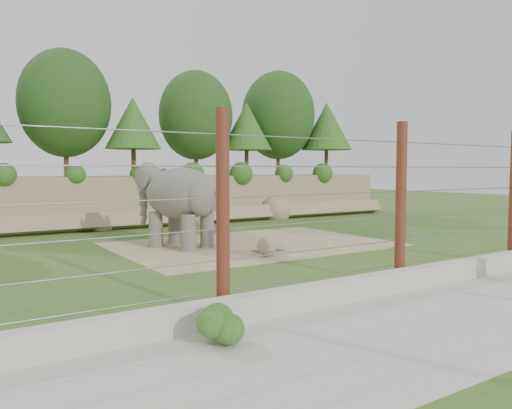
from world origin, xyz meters
TOP-DOWN VIEW (x-y plane):
  - ground at (0.00, 0.00)m, footprint 90.00×90.00m
  - back_embankment at (0.59, 12.68)m, footprint 30.00×5.52m
  - dirt_patch at (0.50, 3.00)m, footprint 10.00×7.00m
  - drain_grate at (0.04, 1.33)m, footprint 1.00×0.60m
  - elephant at (-2.07, 3.81)m, footprint 2.90×4.10m
  - stone_ball at (-0.54, 0.52)m, footprint 0.64×0.64m
  - retaining_wall at (0.00, -5.00)m, footprint 26.00×0.35m
  - walkway at (0.00, -7.00)m, footprint 26.00×4.00m
  - barrier_fence at (0.00, -4.50)m, footprint 20.26×0.26m
  - walkway_shrub at (-5.89, -5.80)m, footprint 0.67×0.67m

SIDE VIEW (x-z plane):
  - ground at x=0.00m, z-range 0.00..0.00m
  - walkway at x=0.00m, z-range 0.00..0.01m
  - dirt_patch at x=0.50m, z-range 0.00..0.02m
  - drain_grate at x=0.04m, z-range 0.02..0.05m
  - retaining_wall at x=0.00m, z-range 0.00..0.50m
  - stone_ball at x=-0.54m, z-range 0.02..0.66m
  - walkway_shrub at x=-5.89m, z-range 0.01..0.68m
  - elephant at x=-2.07m, z-range 0.00..3.05m
  - barrier_fence at x=0.00m, z-range 0.00..4.00m
  - back_embankment at x=0.59m, z-range -0.42..8.35m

